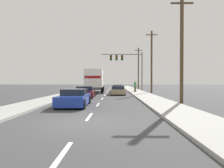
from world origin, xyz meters
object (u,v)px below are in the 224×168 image
car_orange (118,89)px  utility_pole_near (182,48)px  car_blue (74,98)px  pedestrian_near_corner (135,86)px  car_maroon (85,92)px  box_truck (95,80)px  utility_pole_far (138,68)px  car_tan (118,91)px  traffic_signal_mast (124,61)px  utility_pole_mid (152,61)px

car_orange → utility_pole_near: size_ratio=0.51×
car_blue → pedestrian_near_corner: bearing=69.6°
utility_pole_near → car_blue: bearing=-167.4°
car_maroon → utility_pole_near: utility_pole_near is taller
box_truck → utility_pole_far: bearing=60.6°
car_tan → traffic_signal_mast: bearing=83.3°
utility_pole_mid → pedestrian_near_corner: size_ratio=5.76×
car_maroon → pedestrian_near_corner: pedestrian_near_corner is taller
car_maroon → utility_pole_far: size_ratio=0.46×
car_tan → traffic_signal_mast: traffic_signal_mast is taller
car_maroon → traffic_signal_mast: size_ratio=0.56×
car_maroon → car_orange: bearing=71.5°
box_truck → utility_pole_mid: (8.72, 0.23, 2.91)m
car_orange → utility_pole_mid: size_ratio=0.46×
car_maroon → traffic_signal_mast: 16.97m
traffic_signal_mast → car_orange: bearing=-104.8°
car_maroon → car_tan: bearing=52.8°
car_orange → pedestrian_near_corner: (2.74, -1.52, 0.40)m
traffic_signal_mast → pedestrian_near_corner: bearing=-75.8°
car_tan → car_maroon: bearing=-127.2°
car_tan → utility_pole_mid: 8.11m
utility_pole_near → utility_pole_mid: (0.31, 14.21, 0.46)m
car_blue → utility_pole_near: utility_pole_near is taller
car_orange → utility_pole_far: (5.04, 13.11, 4.35)m
traffic_signal_mast → utility_pole_mid: 7.58m
box_truck → utility_pole_far: size_ratio=0.89×
car_blue → car_tan: bearing=74.3°
car_blue → utility_pole_mid: utility_pole_mid is taller
utility_pole_far → pedestrian_near_corner: utility_pole_far is taller
utility_pole_mid → utility_pole_near: bearing=-91.3°
car_blue → utility_pole_near: size_ratio=0.49×
car_maroon → car_tan: size_ratio=1.04×
car_blue → car_orange: (3.35, 17.89, 0.00)m
box_truck → car_orange: bearing=30.5°
utility_pole_mid → utility_pole_far: (-0.18, 14.94, 0.01)m
car_orange → pedestrian_near_corner: pedestrian_near_corner is taller
car_tan → utility_pole_mid: utility_pole_mid is taller
utility_pole_mid → utility_pole_far: bearing=90.7°
utility_pole_far → car_orange: bearing=-111.0°
box_truck → utility_pole_near: utility_pole_near is taller
pedestrian_near_corner → car_blue: bearing=-110.4°
car_blue → car_orange: size_ratio=0.96×
car_blue → box_truck: bearing=90.5°
utility_pole_far → pedestrian_near_corner: (-2.30, -14.63, -3.95)m
utility_pole_mid → pedestrian_near_corner: 4.67m
car_orange → box_truck: bearing=-149.5°
box_truck → pedestrian_near_corner: box_truck is taller
box_truck → utility_pole_near: (8.41, -13.98, 2.45)m
utility_pole_near → utility_pole_far: 29.16m
utility_pole_near → utility_pole_far: size_ratio=0.90×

